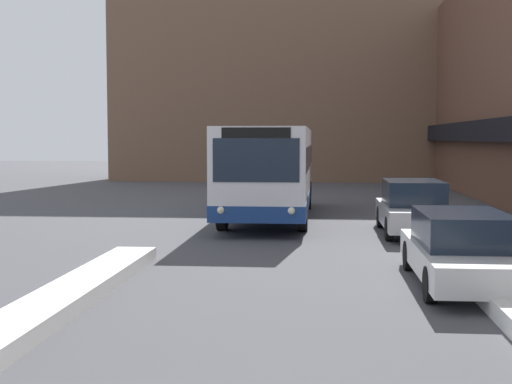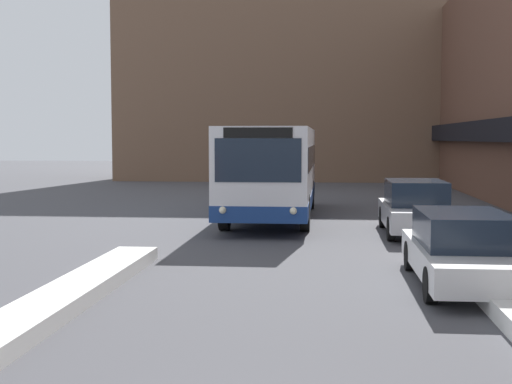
% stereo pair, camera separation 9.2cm
% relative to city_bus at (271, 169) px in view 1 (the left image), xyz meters
% --- Properties ---
extents(building_backdrop_far, '(26.00, 8.00, 15.83)m').
position_rel_city_bus_xyz_m(building_backdrop_far, '(1.17, 24.08, 6.23)').
color(building_backdrop_far, brown).
rests_on(building_backdrop_far, ground_plane).
extents(snow_bank_left, '(0.90, 12.29, 0.27)m').
position_rel_city_bus_xyz_m(snow_bank_left, '(-2.43, -14.68, -1.55)').
color(snow_bank_left, silver).
rests_on(snow_bank_left, ground_plane).
extents(city_bus, '(2.67, 10.98, 3.06)m').
position_rel_city_bus_xyz_m(city_bus, '(0.00, 0.00, 0.00)').
color(city_bus, silver).
rests_on(city_bus, ground_plane).
extents(parked_car_front, '(1.81, 4.78, 1.36)m').
position_rel_city_bus_xyz_m(parked_car_front, '(4.37, -10.83, -1.00)').
color(parked_car_front, silver).
rests_on(parked_car_front, ground_plane).
extents(parked_car_middle, '(1.83, 4.63, 1.53)m').
position_rel_city_bus_xyz_m(parked_car_middle, '(4.37, -3.63, -0.92)').
color(parked_car_middle, '#B7B7BC').
rests_on(parked_car_middle, ground_plane).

